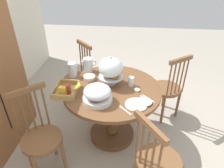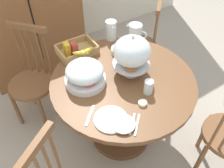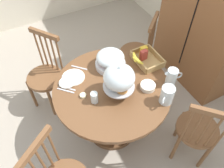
{
  "view_description": "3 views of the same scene",
  "coord_description": "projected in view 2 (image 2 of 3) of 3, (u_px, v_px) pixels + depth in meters",
  "views": [
    {
      "loc": [
        -1.75,
        -0.13,
        1.97
      ],
      "look_at": [
        0.11,
        0.07,
        0.79
      ],
      "focal_mm": 32.06,
      "sensor_mm": 36.0,
      "label": 1
    },
    {
      "loc": [
        -0.66,
        -0.97,
        1.97
      ],
      "look_at": [
        0.01,
        0.07,
        0.74
      ],
      "focal_mm": 37.95,
      "sensor_mm": 36.0,
      "label": 2
    },
    {
      "loc": [
        1.3,
        -0.56,
        2.36
      ],
      "look_at": [
        0.11,
        0.07,
        0.79
      ],
      "focal_mm": 36.62,
      "sensor_mm": 36.0,
      "label": 3
    }
  ],
  "objects": [
    {
      "name": "butter_dish",
      "position": [
        142.0,
        103.0,
        1.6
      ],
      "size": [
        0.06,
        0.06,
        0.02
      ],
      "primitive_type": "cylinder",
      "color": "beige",
      "rests_on": "dining_table"
    },
    {
      "name": "pastry_stand_with_dome",
      "position": [
        132.0,
        53.0,
        1.69
      ],
      "size": [
        0.28,
        0.28,
        0.34
      ],
      "color": "silver",
      "rests_on": "dining_table"
    },
    {
      "name": "windsor_chair_by_cabinet",
      "position": [
        33.0,
        83.0,
        2.17
      ],
      "size": [
        0.47,
        0.47,
        0.97
      ],
      "color": "brown",
      "rests_on": "ground_plane"
    },
    {
      "name": "table_knife",
      "position": [
        132.0,
        124.0,
        1.49
      ],
      "size": [
        0.13,
        0.13,
        0.01
      ],
      "primitive_type": "cube",
      "rotation": [
        0.0,
        0.0,
        3.9
      ],
      "color": "silver",
      "rests_on": "dining_table"
    },
    {
      "name": "fruit_platter_covered",
      "position": [
        85.0,
        74.0,
        1.69
      ],
      "size": [
        0.3,
        0.3,
        0.18
      ],
      "color": "silver",
      "rests_on": "dining_table"
    },
    {
      "name": "cereal_basket",
      "position": [
        76.0,
        50.0,
        1.97
      ],
      "size": [
        0.32,
        0.3,
        0.12
      ],
      "color": "tan",
      "rests_on": "dining_table"
    },
    {
      "name": "dining_table",
      "position": [
        122.0,
        100.0,
        1.95
      ],
      "size": [
        1.1,
        1.1,
        0.74
      ],
      "color": "brown",
      "rests_on": "ground_plane"
    },
    {
      "name": "cereal_bowl",
      "position": [
        119.0,
        50.0,
        2.0
      ],
      "size": [
        0.14,
        0.14,
        0.04
      ],
      "primitive_type": "cylinder",
      "color": "white",
      "rests_on": "dining_table"
    },
    {
      "name": "dinner_fork",
      "position": [
        137.0,
        125.0,
        1.48
      ],
      "size": [
        0.13,
        0.13,
        0.01
      ],
      "primitive_type": "cube",
      "rotation": [
        0.0,
        0.0,
        3.9
      ],
      "color": "silver",
      "rests_on": "dining_table"
    },
    {
      "name": "milk_pitcher",
      "position": [
        111.0,
        31.0,
        2.11
      ],
      "size": [
        0.1,
        0.18,
        0.18
      ],
      "color": "silver",
      "rests_on": "dining_table"
    },
    {
      "name": "drinking_glass",
      "position": [
        148.0,
        87.0,
        1.64
      ],
      "size": [
        0.06,
        0.06,
        0.11
      ],
      "primitive_type": "cylinder",
      "color": "silver",
      "rests_on": "dining_table"
    },
    {
      "name": "china_plate_small",
      "position": [
        123.0,
        124.0,
        1.47
      ],
      "size": [
        0.15,
        0.15,
        0.01
      ],
      "primitive_type": "cylinder",
      "color": "white",
      "rests_on": "china_plate_large"
    },
    {
      "name": "china_plate_large",
      "position": [
        111.0,
        119.0,
        1.51
      ],
      "size": [
        0.22,
        0.22,
        0.01
      ],
      "primitive_type": "cylinder",
      "color": "white",
      "rests_on": "dining_table"
    },
    {
      "name": "windsor_chair_near_window",
      "position": [
        141.0,
        46.0,
        2.57
      ],
      "size": [
        0.47,
        0.47,
        0.97
      ],
      "color": "brown",
      "rests_on": "ground_plane"
    },
    {
      "name": "orange_juice_pitcher",
      "position": [
        135.0,
        34.0,
        2.07
      ],
      "size": [
        0.12,
        0.18,
        0.18
      ],
      "color": "silver",
      "rests_on": "dining_table"
    },
    {
      "name": "soup_spoon",
      "position": [
        90.0,
        115.0,
        1.53
      ],
      "size": [
        0.13,
        0.13,
        0.01
      ],
      "primitive_type": "cube",
      "rotation": [
        0.0,
        0.0,
        3.9
      ],
      "color": "silver",
      "rests_on": "dining_table"
    },
    {
      "name": "ground_plane",
      "position": [
        116.0,
        145.0,
        2.22
      ],
      "size": [
        10.0,
        10.0,
        0.0
      ],
      "primitive_type": "plane",
      "color": "#A89E8E"
    }
  ]
}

